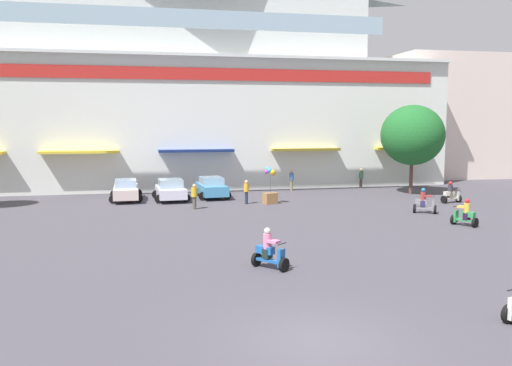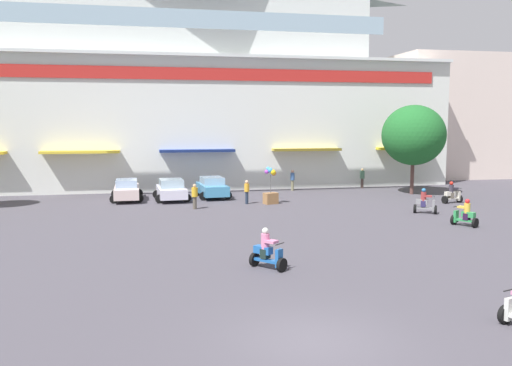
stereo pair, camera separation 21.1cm
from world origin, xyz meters
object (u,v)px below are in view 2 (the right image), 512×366
object	(u,v)px
parked_car_0	(127,190)
parked_car_1	(171,190)
pedestrian_0	(362,177)
pedestrian_3	(247,190)
pedestrian_4	(195,195)
balloon_vendor_cart	(271,189)
plaza_tree_1	(414,135)
scooter_rider_3	(267,252)
scooter_rider_5	(465,215)
scooter_rider_0	(452,194)
pedestrian_1	(292,179)
parked_car_2	(212,187)
scooter_rider_7	(425,203)

from	to	relation	value
parked_car_0	parked_car_1	distance (m)	3.15
pedestrian_0	pedestrian_3	distance (m)	12.76
pedestrian_4	balloon_vendor_cart	bearing A→B (deg)	12.30
plaza_tree_1	scooter_rider_3	size ratio (longest dim) A/B	4.32
parked_car_0	pedestrian_4	size ratio (longest dim) A/B	2.79
scooter_rider_5	scooter_rider_0	bearing A→B (deg)	62.83
scooter_rider_3	pedestrian_4	bearing A→B (deg)	95.68
plaza_tree_1	scooter_rider_0	size ratio (longest dim) A/B	4.55
balloon_vendor_cart	pedestrian_1	bearing A→B (deg)	62.97
parked_car_2	pedestrian_3	xyz separation A→B (m)	(1.92, -3.47, 0.17)
plaza_tree_1	scooter_rider_0	xyz separation A→B (m)	(0.51, -4.69, -3.89)
scooter_rider_0	scooter_rider_5	distance (m)	8.45
parked_car_1	parked_car_2	size ratio (longest dim) A/B	0.97
parked_car_1	pedestrian_1	world-z (taller)	pedestrian_1
scooter_rider_5	scooter_rider_7	distance (m)	4.07
pedestrian_0	pedestrian_4	xyz separation A→B (m)	(-14.60, -7.94, -0.03)
parked_car_0	parked_car_1	xyz separation A→B (m)	(3.07, -0.70, 0.01)
parked_car_1	scooter_rider_0	distance (m)	19.33
scooter_rider_7	scooter_rider_5	bearing A→B (deg)	-89.18
parked_car_1	pedestrian_3	size ratio (longest dim) A/B	2.46
parked_car_2	pedestrian_4	bearing A→B (deg)	-109.16
plaza_tree_1	pedestrian_1	world-z (taller)	plaza_tree_1
parked_car_2	pedestrian_0	world-z (taller)	pedestrian_0
pedestrian_1	pedestrian_4	size ratio (longest dim) A/B	1.04
parked_car_2	scooter_rider_5	size ratio (longest dim) A/B	2.76
plaza_tree_1	parked_car_1	world-z (taller)	plaza_tree_1
scooter_rider_0	pedestrian_1	bearing A→B (deg)	135.98
plaza_tree_1	balloon_vendor_cart	world-z (taller)	plaza_tree_1
scooter_rider_0	pedestrian_0	xyz separation A→B (m)	(-2.77, 8.93, 0.32)
parked_car_2	scooter_rider_0	size ratio (longest dim) A/B	2.74
scooter_rider_7	pedestrian_1	distance (m)	13.00
plaza_tree_1	balloon_vendor_cart	bearing A→B (deg)	-167.56
parked_car_1	scooter_rider_7	distance (m)	17.03
pedestrian_0	pedestrian_3	xyz separation A→B (m)	(-10.98, -6.51, 0.00)
plaza_tree_1	parked_car_1	xyz separation A→B (m)	(-18.13, 0.42, -3.74)
scooter_rider_0	pedestrian_3	xyz separation A→B (m)	(-13.74, 2.42, 0.32)
scooter_rider_3	scooter_rider_7	distance (m)	15.64
pedestrian_3	parked_car_1	bearing A→B (deg)	151.25
scooter_rider_7	pedestrian_4	world-z (taller)	pedestrian_4
scooter_rider_0	scooter_rider_7	xyz separation A→B (m)	(-3.92, -3.44, 0.03)
plaza_tree_1	balloon_vendor_cart	distance (m)	12.42
scooter_rider_0	pedestrian_1	size ratio (longest dim) A/B	0.89
pedestrian_1	scooter_rider_0	bearing A→B (deg)	-44.02
pedestrian_4	scooter_rider_7	bearing A→B (deg)	-18.22
pedestrian_3	balloon_vendor_cart	world-z (taller)	balloon_vendor_cart
parked_car_2	pedestrian_3	distance (m)	3.97
parked_car_0	pedestrian_1	distance (m)	13.14
pedestrian_3	pedestrian_4	distance (m)	3.90
pedestrian_1	scooter_rider_3	bearing A→B (deg)	-107.77
parked_car_0	balloon_vendor_cart	distance (m)	10.25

